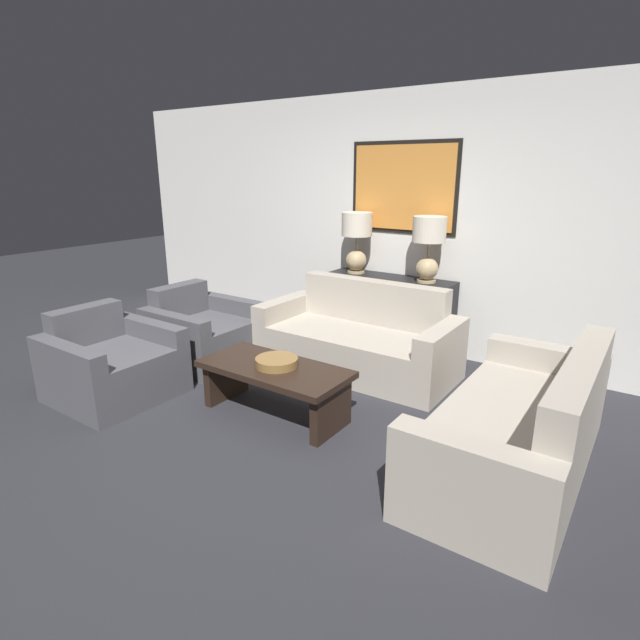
# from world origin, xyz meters

# --- Properties ---
(ground_plane) EXTENTS (20.00, 20.00, 0.00)m
(ground_plane) POSITION_xyz_m (0.00, 0.00, 0.00)
(ground_plane) COLOR #28282D
(back_wall) EXTENTS (7.74, 0.12, 2.65)m
(back_wall) POSITION_xyz_m (0.00, 2.46, 1.33)
(back_wall) COLOR silver
(back_wall) RESTS_ON ground_plane
(console_table) EXTENTS (1.36, 0.39, 0.81)m
(console_table) POSITION_xyz_m (0.00, 2.18, 0.40)
(console_table) COLOR black
(console_table) RESTS_ON ground_plane
(table_lamp_left) EXTENTS (0.32, 0.32, 0.64)m
(table_lamp_left) POSITION_xyz_m (-0.41, 2.18, 1.21)
(table_lamp_left) COLOR tan
(table_lamp_left) RESTS_ON console_table
(table_lamp_right) EXTENTS (0.32, 0.32, 0.64)m
(table_lamp_right) POSITION_xyz_m (0.41, 2.18, 1.21)
(table_lamp_right) COLOR tan
(table_lamp_right) RESTS_ON console_table
(couch_by_back_wall) EXTENTS (1.90, 0.86, 0.83)m
(couch_by_back_wall) POSITION_xyz_m (0.00, 1.56, 0.28)
(couch_by_back_wall) COLOR #ADA393
(couch_by_back_wall) RESTS_ON ground_plane
(couch_by_side) EXTENTS (0.86, 1.90, 0.83)m
(couch_by_side) POSITION_xyz_m (1.74, 0.67, 0.28)
(couch_by_side) COLOR #ADA393
(couch_by_side) RESTS_ON ground_plane
(coffee_table) EXTENTS (1.20, 0.56, 0.41)m
(coffee_table) POSITION_xyz_m (-0.05, 0.36, 0.31)
(coffee_table) COLOR black
(coffee_table) RESTS_ON ground_plane
(decorative_bowl) EXTENTS (0.33, 0.33, 0.07)m
(decorative_bowl) POSITION_xyz_m (-0.03, 0.37, 0.45)
(decorative_bowl) COLOR olive
(decorative_bowl) RESTS_ON coffee_table
(armchair_near_back_wall) EXTENTS (0.90, 0.92, 0.74)m
(armchair_near_back_wall) POSITION_xyz_m (-1.43, 0.88, 0.27)
(armchair_near_back_wall) COLOR #4C4C51
(armchair_near_back_wall) RESTS_ON ground_plane
(armchair_near_camera) EXTENTS (0.90, 0.92, 0.74)m
(armchair_near_camera) POSITION_xyz_m (-1.43, -0.16, 0.27)
(armchair_near_camera) COLOR #4C4C51
(armchair_near_camera) RESTS_ON ground_plane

